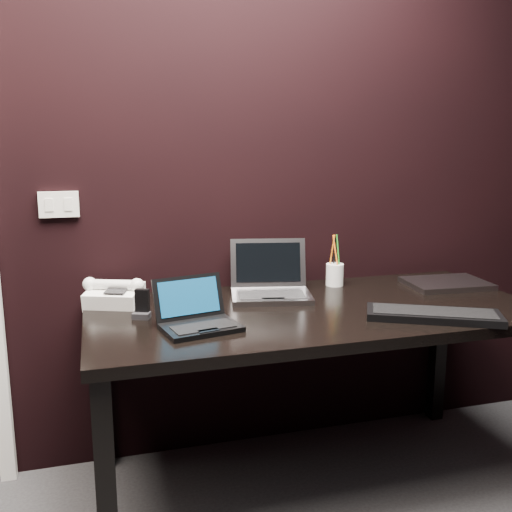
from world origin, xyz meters
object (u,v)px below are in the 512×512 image
object	(u,v)px
silver_laptop	(270,286)
mobile_phone	(142,307)
netbook	(197,318)
closed_laptop	(446,283)
ext_keyboard	(434,315)
desk_phone	(115,294)
desk	(314,326)
pen_cup	(335,274)

from	to	relation	value
silver_laptop	mobile_phone	bearing A→B (deg)	-164.46
netbook	mobile_phone	xyz separation A→B (m)	(-0.17, 0.17, 0.01)
silver_laptop	closed_laptop	size ratio (longest dim) A/B	1.03
mobile_phone	ext_keyboard	bearing A→B (deg)	-16.70
desk_phone	mobile_phone	world-z (taller)	desk_phone
netbook	desk_phone	size ratio (longest dim) A/B	1.15
desk	silver_laptop	distance (m)	0.25
silver_laptop	desk_phone	size ratio (longest dim) A/B	1.47
desk	pen_cup	distance (m)	0.38
netbook	ext_keyboard	xyz separation A→B (m)	(0.83, -0.13, -0.02)
ext_keyboard	closed_laptop	distance (m)	0.51
netbook	silver_laptop	bearing A→B (deg)	41.16
desk_phone	desk	bearing A→B (deg)	-18.22
desk	silver_laptop	size ratio (longest dim) A/B	4.62
desk_phone	pen_cup	distance (m)	0.94
netbook	silver_laptop	xyz separation A→B (m)	(0.36, 0.31, 0.01)
netbook	pen_cup	xyz separation A→B (m)	(0.68, 0.41, 0.02)
closed_laptop	ext_keyboard	bearing A→B (deg)	-129.02
silver_laptop	pen_cup	distance (m)	0.34
netbook	desk_phone	bearing A→B (deg)	125.73
desk	netbook	distance (m)	0.50
desk_phone	mobile_phone	xyz separation A→B (m)	(0.09, -0.19, -0.00)
desk	ext_keyboard	world-z (taller)	ext_keyboard
netbook	desk_phone	world-z (taller)	netbook
desk	mobile_phone	bearing A→B (deg)	175.87
netbook	ext_keyboard	bearing A→B (deg)	-9.19
closed_laptop	netbook	bearing A→B (deg)	-167.19
mobile_phone	netbook	bearing A→B (deg)	-44.14
closed_laptop	desk_phone	size ratio (longest dim) A/B	1.42
desk	ext_keyboard	xyz separation A→B (m)	(0.35, -0.25, 0.09)
closed_laptop	pen_cup	world-z (taller)	pen_cup
closed_laptop	desk_phone	distance (m)	1.41
desk	closed_laptop	size ratio (longest dim) A/B	4.75
mobile_phone	pen_cup	distance (m)	0.89
desk	mobile_phone	world-z (taller)	mobile_phone
desk_phone	netbook	bearing A→B (deg)	-54.27
netbook	silver_laptop	world-z (taller)	silver_laptop
silver_laptop	ext_keyboard	distance (m)	0.65
desk	closed_laptop	distance (m)	0.70
ext_keyboard	pen_cup	xyz separation A→B (m)	(-0.15, 0.54, 0.04)
desk	desk_phone	xyz separation A→B (m)	(-0.73, 0.24, 0.12)
silver_laptop	closed_laptop	world-z (taller)	silver_laptop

